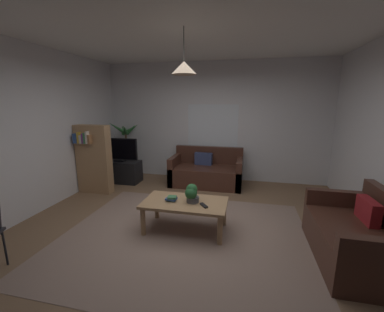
{
  "coord_description": "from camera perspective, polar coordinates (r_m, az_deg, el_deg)",
  "views": [
    {
      "loc": [
        0.8,
        -3.21,
        1.84
      ],
      "look_at": [
        0.0,
        0.3,
        1.05
      ],
      "focal_mm": 22.92,
      "sensor_mm": 36.0,
      "label": 1
    }
  ],
  "objects": [
    {
      "name": "wall_left",
      "position": [
        4.72,
        -34.08,
        4.7
      ],
      "size": [
        0.06,
        5.15,
        2.76
      ],
      "primitive_type": "cube",
      "color": "silver",
      "rests_on": "ground"
    },
    {
      "name": "remote_on_table_0",
      "position": [
        3.43,
        2.77,
        -11.41
      ],
      "size": [
        0.14,
        0.16,
        0.02
      ],
      "primitive_type": "cube",
      "rotation": [
        0.0,
        0.0,
        0.64
      ],
      "color": "black",
      "rests_on": "coffee_table"
    },
    {
      "name": "book_on_table_2",
      "position": [
        3.59,
        -4.66,
        -9.54
      ],
      "size": [
        0.13,
        0.11,
        0.03
      ],
      "primitive_type": "cube",
      "rotation": [
        0.0,
        0.0,
        0.07
      ],
      "color": "#387247",
      "rests_on": "coffee_table"
    },
    {
      "name": "tv_stand",
      "position": [
        6.0,
        -16.16,
        -3.47
      ],
      "size": [
        0.9,
        0.44,
        0.5
      ],
      "primitive_type": "cube",
      "color": "black",
      "rests_on": "ground"
    },
    {
      "name": "ceiling",
      "position": [
        3.44,
        -1.25,
        28.14
      ],
      "size": [
        5.21,
        5.15,
        0.02
      ],
      "primitive_type": "cube",
      "color": "white"
    },
    {
      "name": "coffee_table",
      "position": [
        3.61,
        -1.65,
        -11.47
      ],
      "size": [
        1.2,
        0.66,
        0.45
      ],
      "color": "#A87F56",
      "rests_on": "ground"
    },
    {
      "name": "tv",
      "position": [
        5.87,
        -16.57,
        1.45
      ],
      "size": [
        0.87,
        0.16,
        0.54
      ],
      "color": "black",
      "rests_on": "tv_stand"
    },
    {
      "name": "potted_plant_on_table",
      "position": [
        3.51,
        -0.08,
        -8.64
      ],
      "size": [
        0.2,
        0.2,
        0.27
      ],
      "color": "#4C4C51",
      "rests_on": "coffee_table"
    },
    {
      "name": "floor",
      "position": [
        3.79,
        -1.05,
        -16.83
      ],
      "size": [
        5.21,
        5.15,
        0.02
      ],
      "primitive_type": "cube",
      "color": "brown",
      "rests_on": "ground"
    },
    {
      "name": "pendant_lamp",
      "position": [
        3.33,
        -1.87,
        19.83
      ],
      "size": [
        0.33,
        0.33,
        0.57
      ],
      "color": "black"
    },
    {
      "name": "book_on_table_1",
      "position": [
        3.61,
        -4.86,
        -9.89
      ],
      "size": [
        0.16,
        0.13,
        0.02
      ],
      "primitive_type": "cube",
      "rotation": [
        0.0,
        0.0,
        -0.08
      ],
      "color": "#2D4C8C",
      "rests_on": "coffee_table"
    },
    {
      "name": "couch_under_window",
      "position": [
        5.6,
        3.39,
        -3.88
      ],
      "size": [
        1.59,
        0.84,
        0.82
      ],
      "color": "#47281E",
      "rests_on": "ground"
    },
    {
      "name": "rug",
      "position": [
        3.62,
        -1.84,
        -18.14
      ],
      "size": [
        3.39,
        2.83,
        0.01
      ],
      "primitive_type": "cube",
      "color": "gray",
      "rests_on": "ground"
    },
    {
      "name": "wall_back",
      "position": [
        5.89,
        5.01,
        7.89
      ],
      "size": [
        5.33,
        0.06,
        2.76
      ],
      "primitive_type": "cube",
      "color": "silver",
      "rests_on": "ground"
    },
    {
      "name": "book_on_table_0",
      "position": [
        3.61,
        -4.8,
        -10.21
      ],
      "size": [
        0.12,
        0.09,
        0.02
      ],
      "primitive_type": "cube",
      "rotation": [
        0.0,
        0.0,
        -0.06
      ],
      "color": "#387247",
      "rests_on": "coffee_table"
    },
    {
      "name": "couch_right_side",
      "position": [
        3.6,
        34.2,
        -15.72
      ],
      "size": [
        0.84,
        1.4,
        0.82
      ],
      "rotation": [
        0.0,
        0.0,
        -1.57
      ],
      "color": "#47281E",
      "rests_on": "ground"
    },
    {
      "name": "potted_palm_corner",
      "position": [
        6.39,
        -14.87,
        0.71
      ],
      "size": [
        0.73,
        0.8,
        1.42
      ],
      "color": "beige",
      "rests_on": "ground"
    },
    {
      "name": "window_pane",
      "position": [
        5.87,
        4.81,
        6.4
      ],
      "size": [
        1.19,
        0.01,
        1.12
      ],
      "primitive_type": "cube",
      "color": "white"
    },
    {
      "name": "bookshelf_corner",
      "position": [
        5.39,
        -21.92,
        -0.52
      ],
      "size": [
        0.7,
        0.31,
        1.4
      ],
      "color": "#A87F56",
      "rests_on": "ground"
    }
  ]
}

